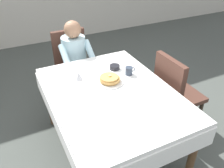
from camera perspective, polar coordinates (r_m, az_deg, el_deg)
name	(u,v)px	position (r m, az deg, el deg)	size (l,w,h in m)	color
ground_plane	(112,147)	(2.68, -0.10, -15.03)	(14.00, 14.00, 0.00)	#474C47
dining_table_main	(112,99)	(2.24, -0.12, -3.76)	(1.12, 1.52, 0.74)	white
chair_diner	(72,61)	(3.24, -9.57, 5.57)	(0.44, 0.45, 0.93)	#4C2D23
diner_person	(75,56)	(3.04, -8.89, 6.71)	(0.40, 0.43, 1.12)	silver
chair_right_side	(174,90)	(2.68, 14.86, -1.38)	(0.45, 0.44, 0.93)	#4C2D23
plate_breakfast	(110,82)	(2.32, -0.57, 0.60)	(0.28, 0.28, 0.02)	white
breakfast_stack	(110,79)	(2.30, -0.59, 1.27)	(0.20, 0.21, 0.06)	tan
cup_coffee	(129,71)	(2.44, 4.17, 3.21)	(0.11, 0.08, 0.08)	#333D4C
bowl_butter	(115,67)	(2.55, 0.65, 4.12)	(0.11, 0.11, 0.04)	black
syrup_pitcher	(79,76)	(2.38, -8.12, 1.92)	(0.08, 0.08, 0.07)	silver
fork_left_of_plate	(93,88)	(2.24, -4.71, -0.91)	(0.18, 0.01, 0.01)	silver
knife_right_of_plate	(127,79)	(2.38, 3.76, 1.33)	(0.20, 0.01, 0.01)	silver
spoon_near_edge	(126,100)	(2.08, 3.53, -4.01)	(0.15, 0.01, 0.01)	silver
napkin_folded	(93,101)	(2.07, -4.75, -4.19)	(0.17, 0.12, 0.01)	white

